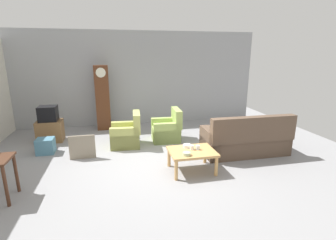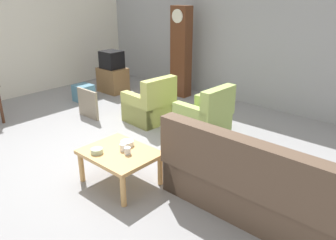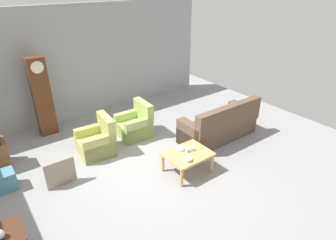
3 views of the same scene
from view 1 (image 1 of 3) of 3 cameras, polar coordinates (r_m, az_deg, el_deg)
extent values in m
plane|color=gray|center=(5.89, -2.39, -9.61)|extent=(10.40, 10.40, 0.00)
cube|color=#9EA0A5|center=(8.97, -6.57, 9.42)|extent=(8.40, 0.16, 3.20)
cube|color=brown|center=(6.61, 16.98, -5.44)|extent=(2.10, 0.85, 0.44)
cube|color=brown|center=(6.15, 18.94, -2.00)|extent=(2.10, 0.21, 0.60)
cube|color=brown|center=(7.06, 23.70, -3.74)|extent=(0.24, 0.84, 0.68)
cube|color=brown|center=(6.18, 9.46, -5.20)|extent=(0.24, 0.84, 0.68)
cube|color=#9E8966|center=(6.77, 20.60, -1.71)|extent=(0.37, 0.17, 0.36)
cube|color=#C6B284|center=(6.31, 13.22, -2.30)|extent=(0.36, 0.12, 0.36)
cube|color=tan|center=(6.93, -9.70, -4.20)|extent=(0.82, 0.82, 0.40)
cube|color=tan|center=(6.79, -7.17, -0.44)|extent=(0.24, 0.77, 0.52)
cube|color=tan|center=(7.18, -9.68, -2.67)|extent=(0.77, 0.22, 0.60)
cube|color=tan|center=(6.62, -9.80, -4.23)|extent=(0.77, 0.22, 0.60)
cube|color=#9DB65E|center=(7.24, -0.54, -3.14)|extent=(0.79, 0.79, 0.40)
cube|color=#9DB65E|center=(7.17, 1.98, 0.49)|extent=(0.21, 0.77, 0.52)
cube|color=#9DB65E|center=(7.50, -0.91, -1.71)|extent=(0.77, 0.19, 0.60)
cube|color=#9DB65E|center=(6.93, -0.14, -3.11)|extent=(0.77, 0.19, 0.60)
cube|color=tan|center=(5.34, 5.49, -7.17)|extent=(0.96, 0.76, 0.05)
cylinder|color=tan|center=(5.05, 1.88, -11.40)|extent=(0.07, 0.07, 0.42)
cylinder|color=tan|center=(5.30, 10.95, -10.33)|extent=(0.07, 0.07, 0.42)
cylinder|color=tan|center=(5.62, 0.24, -8.54)|extent=(0.07, 0.07, 0.42)
cylinder|color=tan|center=(5.85, 8.46, -7.74)|extent=(0.07, 0.07, 0.42)
cylinder|color=#472819|center=(4.95, -33.02, -12.57)|extent=(0.06, 0.06, 0.72)
cylinder|color=#472819|center=(5.35, -31.31, -10.33)|extent=(0.06, 0.06, 0.72)
cube|color=#562D19|center=(8.40, -14.68, 4.84)|extent=(0.44, 0.28, 2.09)
cylinder|color=silver|center=(8.15, -15.10, 10.39)|extent=(0.30, 0.02, 0.30)
cube|color=brown|center=(7.90, -25.26, -2.28)|extent=(0.68, 0.52, 0.61)
cube|color=black|center=(7.78, -25.68, 1.34)|extent=(0.48, 0.44, 0.42)
cube|color=gray|center=(6.31, -18.95, -5.88)|extent=(0.60, 0.05, 0.58)
cube|color=teal|center=(7.04, -26.13, -5.33)|extent=(0.42, 0.37, 0.39)
cylinder|color=white|center=(5.37, 5.50, -6.25)|extent=(0.09, 0.09, 0.09)
cylinder|color=silver|center=(5.38, 6.79, -6.24)|extent=(0.09, 0.09, 0.09)
cylinder|color=white|center=(5.47, 4.34, -5.93)|extent=(0.18, 0.18, 0.07)
cylinder|color=#B2C69E|center=(5.07, 4.27, -7.69)|extent=(0.16, 0.16, 0.06)
camera|label=2|loc=(5.12, 52.90, 9.30)|focal=35.59mm
camera|label=3|loc=(2.48, -88.54, 36.28)|focal=30.68mm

